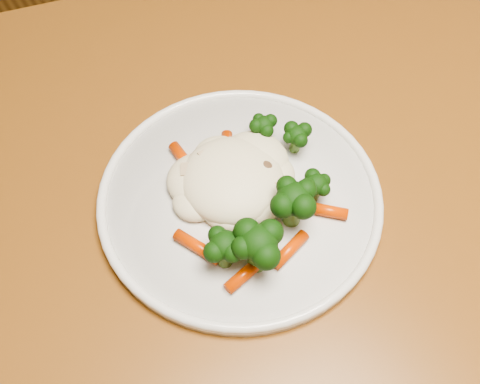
% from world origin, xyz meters
% --- Properties ---
extents(dining_table, '(1.37, 1.08, 0.75)m').
position_xyz_m(dining_table, '(0.13, -0.09, 0.65)').
color(dining_table, brown).
rests_on(dining_table, ground).
extents(plate, '(0.29, 0.29, 0.01)m').
position_xyz_m(plate, '(0.17, -0.08, 0.76)').
color(plate, white).
rests_on(plate, dining_table).
extents(meal, '(0.18, 0.19, 0.05)m').
position_xyz_m(meal, '(0.17, -0.09, 0.78)').
color(meal, '#F4E9C3').
rests_on(meal, plate).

